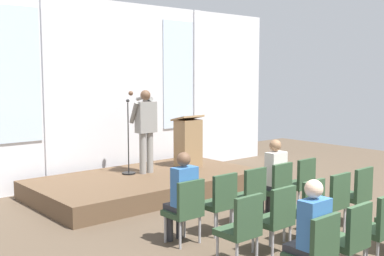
{
  "coord_description": "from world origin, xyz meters",
  "views": [
    {
      "loc": [
        -5.54,
        -2.68,
        2.41
      ],
      "look_at": [
        0.04,
        3.85,
        1.45
      ],
      "focal_mm": 44.76,
      "sensor_mm": 36.0,
      "label": 1
    }
  ],
  "objects": [
    {
      "name": "rear_partition",
      "position": [
        0.02,
        6.78,
        2.04
      ],
      "size": [
        10.13,
        0.14,
        4.04
      ],
      "color": "silver",
      "rests_on": "ground"
    },
    {
      "name": "stage_platform",
      "position": [
        0.0,
        5.24,
        0.18
      ],
      "size": [
        4.54,
        2.49,
        0.36
      ],
      "primitive_type": "cube",
      "color": "brown",
      "rests_on": "ground"
    },
    {
      "name": "speaker",
      "position": [
        0.12,
        5.44,
        1.37
      ],
      "size": [
        0.51,
        0.69,
        1.74
      ],
      "color": "gray",
      "rests_on": "stage_platform"
    },
    {
      "name": "mic_stand",
      "position": [
        -0.21,
        5.59,
        0.69
      ],
      "size": [
        0.28,
        0.28,
        1.55
      ],
      "color": "black",
      "rests_on": "stage_platform"
    },
    {
      "name": "lectern",
      "position": [
        1.27,
        5.44,
        0.91
      ],
      "size": [
        0.6,
        0.48,
        1.16
      ],
      "color": "#93724C",
      "rests_on": "stage_platform"
    },
    {
      "name": "chair_r0_c0",
      "position": [
        -1.33,
        2.39,
        0.53
      ],
      "size": [
        0.46,
        0.44,
        0.94
      ],
      "color": "#99999E",
      "rests_on": "ground"
    },
    {
      "name": "audience_r0_c0",
      "position": [
        -1.33,
        2.47,
        0.73
      ],
      "size": [
        0.36,
        0.39,
        1.32
      ],
      "color": "#2D2D33",
      "rests_on": "ground"
    },
    {
      "name": "chair_r0_c1",
      "position": [
        -0.66,
        2.39,
        0.53
      ],
      "size": [
        0.46,
        0.44,
        0.94
      ],
      "color": "#99999E",
      "rests_on": "ground"
    },
    {
      "name": "chair_r0_c2",
      "position": [
        0.0,
        2.39,
        0.53
      ],
      "size": [
        0.46,
        0.44,
        0.94
      ],
      "color": "#99999E",
      "rests_on": "ground"
    },
    {
      "name": "chair_r0_c3",
      "position": [
        0.66,
        2.39,
        0.53
      ],
      "size": [
        0.46,
        0.44,
        0.94
      ],
      "color": "#99999E",
      "rests_on": "ground"
    },
    {
      "name": "audience_r0_c3",
      "position": [
        0.66,
        2.47,
        0.74
      ],
      "size": [
        0.36,
        0.39,
        1.33
      ],
      "color": "#2D2D33",
      "rests_on": "ground"
    },
    {
      "name": "chair_r0_c4",
      "position": [
        1.33,
        2.39,
        0.53
      ],
      "size": [
        0.46,
        0.44,
        0.94
      ],
      "color": "#99999E",
      "rests_on": "ground"
    },
    {
      "name": "chair_r1_c0",
      "position": [
        -1.33,
        1.3,
        0.53
      ],
      "size": [
        0.46,
        0.44,
        0.94
      ],
      "color": "#99999E",
      "rests_on": "ground"
    },
    {
      "name": "chair_r1_c1",
      "position": [
        -0.66,
        1.3,
        0.53
      ],
      "size": [
        0.46,
        0.44,
        0.94
      ],
      "color": "#99999E",
      "rests_on": "ground"
    },
    {
      "name": "chair_r1_c2",
      "position": [
        0.0,
        1.3,
        0.53
      ],
      "size": [
        0.46,
        0.44,
        0.94
      ],
      "color": "#99999E",
      "rests_on": "ground"
    },
    {
      "name": "chair_r1_c3",
      "position": [
        0.66,
        1.3,
        0.53
      ],
      "size": [
        0.46,
        0.44,
        0.94
      ],
      "color": "#99999E",
      "rests_on": "ground"
    },
    {
      "name": "chair_r1_c4",
      "position": [
        1.33,
        1.3,
        0.53
      ],
      "size": [
        0.46,
        0.44,
        0.94
      ],
      "color": "#99999E",
      "rests_on": "ground"
    },
    {
      "name": "chair_r2_c0",
      "position": [
        -1.33,
        0.21,
        0.53
      ],
      "size": [
        0.46,
        0.44,
        0.94
      ],
      "color": "#99999E",
      "rests_on": "ground"
    },
    {
      "name": "audience_r2_c0",
      "position": [
        -1.33,
        0.29,
        0.72
      ],
      "size": [
        0.36,
        0.39,
        1.3
      ],
      "color": "#2D2D33",
      "rests_on": "ground"
    },
    {
      "name": "chair_r2_c1",
      "position": [
        -0.66,
        0.21,
        0.53
      ],
      "size": [
        0.46,
        0.44,
        0.94
      ],
      "color": "#99999E",
      "rests_on": "ground"
    },
    {
      "name": "chair_r2_c2",
      "position": [
        0.0,
        0.21,
        0.53
      ],
      "size": [
        0.46,
        0.44,
        0.94
      ],
      "color": "#99999E",
      "rests_on": "ground"
    }
  ]
}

